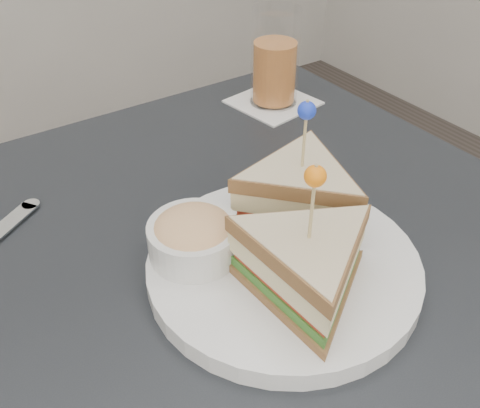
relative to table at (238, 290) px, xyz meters
name	(u,v)px	position (x,y,z in m)	size (l,w,h in m)	color
table	(238,290)	(0.00, 0.00, 0.00)	(0.80, 0.80, 0.75)	black
plate_meal	(288,236)	(0.02, -0.06, 0.12)	(0.34, 0.32, 0.18)	white
drink_set	(275,63)	(0.26, 0.27, 0.15)	(0.14, 0.14, 0.16)	white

